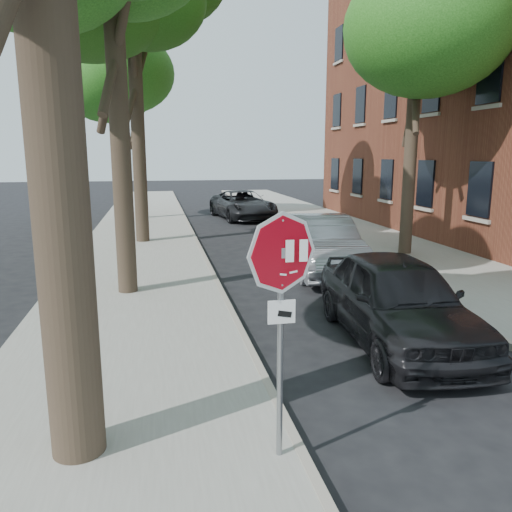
{
  "coord_description": "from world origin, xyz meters",
  "views": [
    {
      "loc": [
        -1.89,
        -4.65,
        3.26
      ],
      "look_at": [
        -0.72,
        1.16,
        2.05
      ],
      "focal_mm": 35.0,
      "sensor_mm": 36.0,
      "label": 1
    }
  ],
  "objects_px": {
    "tree_mid_b": "(132,13)",
    "tree_far": "(132,70)",
    "tree_right": "(416,20)",
    "stop_sign": "(281,289)",
    "car_b": "(321,244)",
    "car_d": "(243,205)",
    "car_a": "(397,299)"
  },
  "relations": [
    {
      "from": "tree_far",
      "to": "tree_right",
      "type": "bearing_deg",
      "value": -51.66
    },
    {
      "from": "tree_far",
      "to": "car_d",
      "type": "height_order",
      "value": "tree_far"
    },
    {
      "from": "tree_mid_b",
      "to": "tree_right",
      "type": "bearing_deg",
      "value": -25.52
    },
    {
      "from": "tree_far",
      "to": "tree_right",
      "type": "relative_size",
      "value": 1.0
    },
    {
      "from": "tree_far",
      "to": "car_a",
      "type": "relative_size",
      "value": 2.04
    },
    {
      "from": "car_b",
      "to": "tree_far",
      "type": "bearing_deg",
      "value": 118.45
    },
    {
      "from": "tree_mid_b",
      "to": "tree_far",
      "type": "height_order",
      "value": "tree_mid_b"
    },
    {
      "from": "car_d",
      "to": "tree_far",
      "type": "bearing_deg",
      "value": 165.54
    },
    {
      "from": "tree_far",
      "to": "tree_right",
      "type": "distance_m",
      "value": 14.02
    },
    {
      "from": "tree_right",
      "to": "car_d",
      "type": "distance_m",
      "value": 12.73
    },
    {
      "from": "tree_mid_b",
      "to": "car_d",
      "type": "xyz_separation_m",
      "value": [
        4.9,
        6.37,
        -7.27
      ]
    },
    {
      "from": "car_b",
      "to": "stop_sign",
      "type": "bearing_deg",
      "value": -105.63
    },
    {
      "from": "stop_sign",
      "to": "tree_far",
      "type": "relative_size",
      "value": 0.28
    },
    {
      "from": "tree_mid_b",
      "to": "car_a",
      "type": "xyz_separation_m",
      "value": [
        4.59,
        -11.07,
        -7.22
      ]
    },
    {
      "from": "stop_sign",
      "to": "car_d",
      "type": "bearing_deg",
      "value": 81.19
    },
    {
      "from": "stop_sign",
      "to": "tree_mid_b",
      "type": "relative_size",
      "value": 0.25
    },
    {
      "from": "tree_right",
      "to": "car_d",
      "type": "bearing_deg",
      "value": 108.62
    },
    {
      "from": "car_a",
      "to": "tree_mid_b",
      "type": "bearing_deg",
      "value": 116.68
    },
    {
      "from": "tree_far",
      "to": "car_d",
      "type": "xyz_separation_m",
      "value": [
        5.2,
        -0.62,
        -6.49
      ]
    },
    {
      "from": "tree_mid_b",
      "to": "car_d",
      "type": "height_order",
      "value": "tree_mid_b"
    },
    {
      "from": "car_a",
      "to": "car_d",
      "type": "height_order",
      "value": "car_a"
    },
    {
      "from": "tree_right",
      "to": "car_d",
      "type": "height_order",
      "value": "tree_right"
    },
    {
      "from": "tree_mid_b",
      "to": "tree_far",
      "type": "xyz_separation_m",
      "value": [
        -0.3,
        6.99,
        -0.78
      ]
    },
    {
      "from": "tree_mid_b",
      "to": "tree_far",
      "type": "bearing_deg",
      "value": 92.44
    },
    {
      "from": "stop_sign",
      "to": "car_b",
      "type": "height_order",
      "value": "stop_sign"
    },
    {
      "from": "tree_mid_b",
      "to": "car_b",
      "type": "distance_m",
      "value": 10.46
    },
    {
      "from": "stop_sign",
      "to": "car_a",
      "type": "height_order",
      "value": "stop_sign"
    },
    {
      "from": "tree_mid_b",
      "to": "car_b",
      "type": "relative_size",
      "value": 2.16
    },
    {
      "from": "tree_mid_b",
      "to": "tree_far",
      "type": "distance_m",
      "value": 7.04
    },
    {
      "from": "tree_far",
      "to": "car_d",
      "type": "distance_m",
      "value": 8.34
    },
    {
      "from": "tree_far",
      "to": "stop_sign",
      "type": "bearing_deg",
      "value": -84.54
    },
    {
      "from": "tree_right",
      "to": "car_b",
      "type": "xyz_separation_m",
      "value": [
        -3.38,
        -1.67,
        -6.42
      ]
    }
  ]
}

